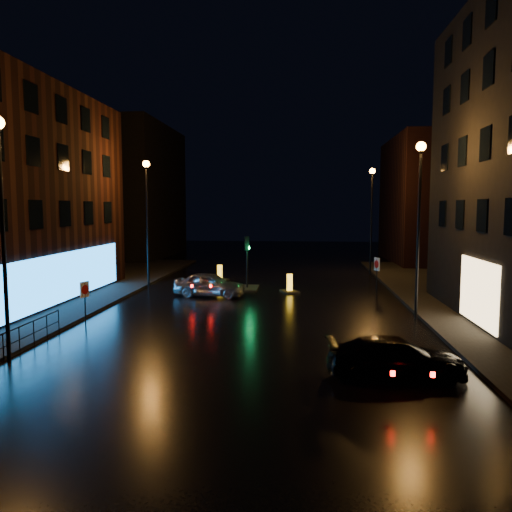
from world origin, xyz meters
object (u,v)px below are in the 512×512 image
object	(u,v)px
dark_sedan	(396,358)
bollard_far	(220,278)
road_sign_right	(377,268)
silver_hatchback	(210,284)
road_sign_left	(85,294)
bollard_near	(290,288)
traffic_signal	(247,282)

from	to	relation	value
dark_sedan	bollard_far	size ratio (longest dim) A/B	2.79
bollard_far	road_sign_right	size ratio (longest dim) A/B	0.66
bollard_far	silver_hatchback	bearing A→B (deg)	-69.42
silver_hatchback	road_sign_left	world-z (taller)	road_sign_left
silver_hatchback	road_sign_left	xyz separation A→B (m)	(-3.98, -8.46, 0.85)
bollard_far	road_sign_left	bearing A→B (deg)	-86.91
road_sign_left	bollard_near	bearing A→B (deg)	69.19
silver_hatchback	road_sign_right	bearing A→B (deg)	-79.69
traffic_signal	road_sign_right	world-z (taller)	traffic_signal
traffic_signal	bollard_near	xyz separation A→B (m)	(2.80, -1.01, -0.25)
road_sign_left	bollard_far	bearing A→B (deg)	95.81
road_sign_left	road_sign_right	bearing A→B (deg)	52.61
bollard_near	bollard_far	bearing A→B (deg)	116.39
traffic_signal	dark_sedan	xyz separation A→B (m)	(6.51, -16.44, 0.13)
traffic_signal	road_sign_left	distance (m)	12.77
bollard_near	silver_hatchback	bearing A→B (deg)	177.03
road_sign_left	road_sign_right	distance (m)	16.59
bollard_far	bollard_near	bearing A→B (deg)	-23.13
bollard_far	dark_sedan	bearing A→B (deg)	-48.91
dark_sedan	bollard_near	distance (m)	15.87
bollard_far	road_sign_left	distance (m)	15.07
silver_hatchback	bollard_far	xyz separation A→B (m)	(-0.39, 6.12, -0.46)
silver_hatchback	dark_sedan	distance (m)	16.05
bollard_far	road_sign_right	distance (m)	11.82
silver_hatchback	road_sign_right	distance (m)	10.01
traffic_signal	road_sign_right	bearing A→B (deg)	-15.63
traffic_signal	bollard_near	bearing A→B (deg)	-19.89
traffic_signal	bollard_far	world-z (taller)	traffic_signal
bollard_near	traffic_signal	bearing A→B (deg)	136.56
dark_sedan	road_sign_right	bearing A→B (deg)	-11.24
bollard_near	bollard_far	xyz separation A→B (m)	(-5.15, 4.33, 0.00)
silver_hatchback	road_sign_left	bearing A→B (deg)	161.83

